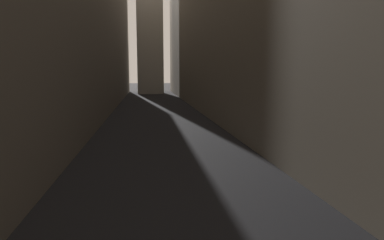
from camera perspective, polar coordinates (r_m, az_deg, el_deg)
ground_plane at (r=38.52m, az=-5.72°, el=0.43°), size 264.00×264.00×0.00m
building_block_left at (r=41.95m, az=-22.06°, el=16.92°), size 11.13×108.00×23.93m
building_block_right at (r=42.48m, az=9.04°, el=17.11°), size 10.16×108.00×23.72m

